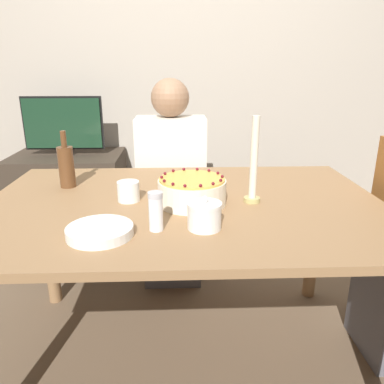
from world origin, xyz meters
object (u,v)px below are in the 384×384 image
(person_man_blue_shirt, at_px, (172,196))
(sugar_bowl, at_px, (204,215))
(sugar_shaker, at_px, (156,211))
(tv_monitor, at_px, (63,125))
(candle, at_px, (254,167))
(bottle, at_px, (66,166))
(cake, at_px, (192,191))

(person_man_blue_shirt, bearing_deg, sugar_bowl, 97.07)
(sugar_shaker, bearing_deg, tv_monitor, 116.29)
(candle, distance_m, person_man_blue_shirt, 0.90)
(tv_monitor, bearing_deg, bottle, -73.68)
(sugar_bowl, bearing_deg, cake, 97.52)
(bottle, distance_m, person_man_blue_shirt, 0.76)
(sugar_bowl, relative_size, candle, 0.34)
(person_man_blue_shirt, distance_m, tv_monitor, 0.89)
(bottle, bearing_deg, cake, -23.86)
(cake, bearing_deg, person_man_blue_shirt, 96.92)
(tv_monitor, bearing_deg, person_man_blue_shirt, -27.26)
(person_man_blue_shirt, bearing_deg, tv_monitor, -27.26)
(person_man_blue_shirt, bearing_deg, bottle, 48.68)
(candle, distance_m, tv_monitor, 1.53)
(bottle, xyz_separation_m, person_man_blue_shirt, (0.46, 0.52, -0.33))
(candle, bearing_deg, person_man_blue_shirt, 113.96)
(sugar_bowl, relative_size, bottle, 0.46)
(sugar_shaker, relative_size, person_man_blue_shirt, 0.11)
(sugar_shaker, bearing_deg, candle, 35.13)
(sugar_bowl, relative_size, tv_monitor, 0.22)
(bottle, bearing_deg, person_man_blue_shirt, 48.68)
(sugar_bowl, xyz_separation_m, candle, (0.21, 0.25, 0.10))
(sugar_shaker, bearing_deg, cake, 62.60)
(sugar_bowl, xyz_separation_m, bottle, (-0.58, 0.48, 0.05))
(bottle, xyz_separation_m, tv_monitor, (-0.26, 0.89, 0.05))
(sugar_bowl, relative_size, person_man_blue_shirt, 0.09)
(candle, bearing_deg, sugar_shaker, -144.87)
(sugar_shaker, distance_m, candle, 0.46)
(cake, height_order, tv_monitor, tv_monitor)
(cake, height_order, sugar_bowl, cake)
(sugar_shaker, bearing_deg, bottle, 130.65)
(sugar_shaker, distance_m, tv_monitor, 1.54)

